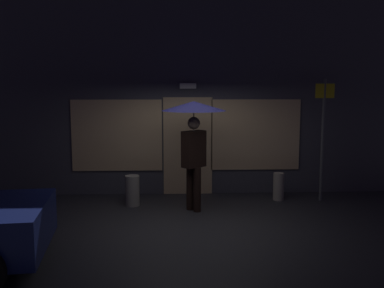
{
  "coord_description": "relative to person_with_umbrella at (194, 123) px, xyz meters",
  "views": [
    {
      "loc": [
        -0.34,
        -7.8,
        2.51
      ],
      "look_at": [
        0.03,
        0.81,
        1.33
      ],
      "focal_mm": 41.8,
      "sensor_mm": 36.0,
      "label": 1
    }
  ],
  "objects": [
    {
      "name": "ground_plane",
      "position": [
        -0.07,
        -0.81,
        -1.75
      ],
      "size": [
        18.0,
        18.0,
        0.0
      ],
      "primitive_type": "plane",
      "color": "#2D2D33"
    },
    {
      "name": "building_facade",
      "position": [
        -0.07,
        1.54,
        0.44
      ],
      "size": [
        10.71,
        0.48,
        4.43
      ],
      "color": "#4C4C56",
      "rests_on": "ground"
    },
    {
      "name": "person_with_umbrella",
      "position": [
        0.0,
        0.0,
        0.0
      ],
      "size": [
        1.24,
        1.24,
        2.17
      ],
      "rotation": [
        0.0,
        0.0,
        -2.45
      ],
      "color": "black",
      "rests_on": "ground"
    },
    {
      "name": "street_sign_post",
      "position": [
        2.77,
        0.63,
        -0.28
      ],
      "size": [
        0.4,
        0.07,
        2.6
      ],
      "color": "#595B60",
      "rests_on": "ground"
    },
    {
      "name": "sidewalk_bollard",
      "position": [
        -1.25,
        0.4,
        -1.43
      ],
      "size": [
        0.29,
        0.29,
        0.63
      ],
      "primitive_type": "cylinder",
      "color": "#9E998E",
      "rests_on": "ground"
    },
    {
      "name": "sidewalk_bollard_2",
      "position": [
        1.87,
        0.72,
        -1.45
      ],
      "size": [
        0.23,
        0.23,
        0.59
      ],
      "primitive_type": "cylinder",
      "color": "#B2A899",
      "rests_on": "ground"
    }
  ]
}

